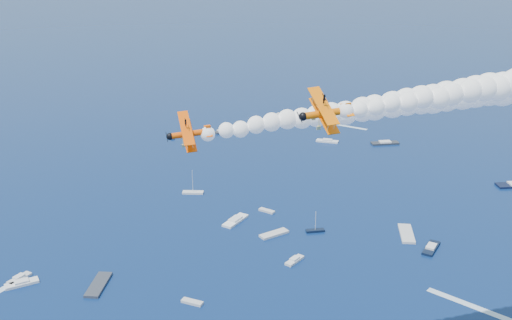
% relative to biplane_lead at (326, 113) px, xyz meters
% --- Properties ---
extents(biplane_lead, '(13.25, 13.61, 9.25)m').
position_rel_biplane_lead_xyz_m(biplane_lead, '(0.00, 0.00, 0.00)').
color(biplane_lead, '#FF6F05').
extents(biplane_trail, '(11.55, 11.93, 8.31)m').
position_rel_biplane_lead_xyz_m(biplane_trail, '(-20.60, -6.19, -4.57)').
color(biplane_trail, '#FF5305').
extents(smoke_trail_trail, '(74.74, 73.78, 12.41)m').
position_rel_biplane_lead_xyz_m(smoke_trail_trail, '(6.57, 16.66, -1.82)').
color(smoke_trail_trail, white).
extents(spectator_boats, '(233.41, 195.70, 0.70)m').
position_rel_biplane_lead_xyz_m(spectator_boats, '(-11.61, 86.76, -59.70)').
color(spectator_boats, silver).
rests_on(spectator_boats, ground).
extents(boat_wakes, '(136.44, 212.26, 0.04)m').
position_rel_biplane_lead_xyz_m(boat_wakes, '(-42.99, 73.84, -60.02)').
color(boat_wakes, white).
rests_on(boat_wakes, ground).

